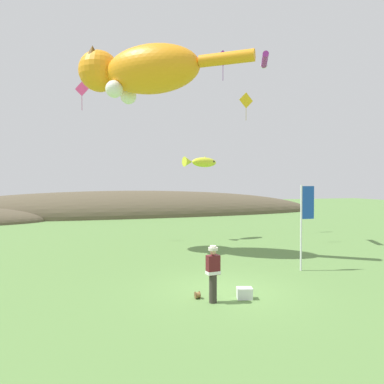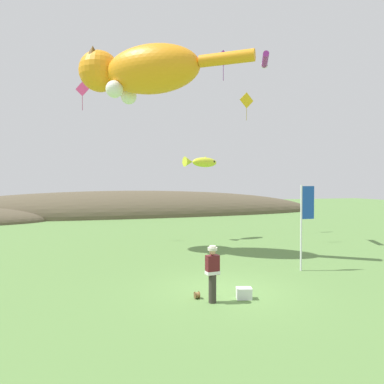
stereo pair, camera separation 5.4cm
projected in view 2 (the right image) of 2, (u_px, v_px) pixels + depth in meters
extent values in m
plane|color=#5B8442|center=(225.00, 291.00, 11.76)|extent=(120.00, 120.00, 0.00)
ellipsoid|color=brown|center=(129.00, 215.00, 40.56)|extent=(49.53, 10.52, 5.72)
cylinder|color=#332D28|center=(212.00, 289.00, 10.61)|extent=(0.24, 0.24, 0.88)
cube|color=#59191E|center=(212.00, 265.00, 10.59)|extent=(0.42, 0.28, 0.60)
cube|color=white|center=(212.00, 273.00, 10.60)|extent=(0.45, 0.30, 0.10)
sphere|color=tan|center=(212.00, 252.00, 10.58)|extent=(0.20, 0.20, 0.20)
cylinder|color=beige|center=(212.00, 249.00, 10.58)|extent=(0.30, 0.30, 0.09)
cylinder|color=beige|center=(212.00, 247.00, 10.58)|extent=(0.20, 0.20, 0.07)
cylinder|color=olive|center=(197.00, 295.00, 10.99)|extent=(0.14, 0.17, 0.17)
cylinder|color=brown|center=(195.00, 295.00, 10.97)|extent=(0.02, 0.23, 0.23)
cylinder|color=brown|center=(199.00, 295.00, 11.01)|extent=(0.02, 0.23, 0.23)
cube|color=white|center=(244.00, 294.00, 10.96)|extent=(0.55, 0.44, 0.30)
cube|color=white|center=(244.00, 289.00, 10.96)|extent=(0.56, 0.44, 0.06)
cylinder|color=silver|center=(301.00, 228.00, 14.46)|extent=(0.08, 0.08, 3.65)
cube|color=#1E4CB2|center=(308.00, 203.00, 14.53)|extent=(0.60, 0.03, 1.40)
ellipsoid|color=orange|center=(152.00, 70.00, 17.81)|extent=(5.80, 5.23, 2.47)
ellipsoid|color=white|center=(148.00, 79.00, 17.90)|extent=(3.61, 3.18, 1.36)
sphere|color=orange|center=(99.00, 71.00, 18.83)|extent=(2.22, 2.22, 2.22)
cone|color=#55330A|center=(93.00, 52.00, 18.23)|extent=(1.10, 1.10, 0.74)
cone|color=#55330A|center=(106.00, 60.00, 19.39)|extent=(1.10, 1.10, 0.74)
sphere|color=white|center=(114.00, 89.00, 17.71)|extent=(0.89, 0.89, 0.89)
sphere|color=white|center=(129.00, 96.00, 19.12)|extent=(0.89, 0.89, 0.89)
cylinder|color=orange|center=(227.00, 58.00, 16.53)|extent=(2.56, 2.06, 0.59)
ellipsoid|color=yellow|center=(205.00, 162.00, 22.94)|extent=(1.96, 1.11, 0.65)
cone|color=yellow|center=(189.00, 162.00, 22.32)|extent=(0.73, 0.77, 0.65)
cone|color=yellow|center=(205.00, 158.00, 22.96)|extent=(0.37, 0.37, 0.31)
sphere|color=black|center=(214.00, 162.00, 23.04)|extent=(0.15, 0.15, 0.15)
cylinder|color=#8C268C|center=(265.00, 60.00, 20.94)|extent=(1.18, 1.93, 0.36)
torus|color=white|center=(264.00, 65.00, 21.91)|extent=(0.42, 0.24, 0.44)
cube|color=#E53F8C|center=(82.00, 89.00, 21.68)|extent=(0.84, 0.39, 0.92)
cylinder|color=black|center=(82.00, 89.00, 21.70)|extent=(0.57, 0.27, 0.02)
cube|color=#A02C62|center=(82.00, 103.00, 21.71)|extent=(0.03, 0.02, 0.90)
cube|color=purple|center=(223.00, 58.00, 21.11)|extent=(0.99, 0.06, 0.99)
cylinder|color=black|center=(223.00, 58.00, 21.12)|extent=(0.66, 0.05, 0.02)
cube|color=#6B1A7C|center=(223.00, 73.00, 21.13)|extent=(0.03, 0.01, 0.90)
cube|color=yellow|center=(247.00, 100.00, 25.61)|extent=(1.20, 0.16, 1.20)
cylinder|color=black|center=(247.00, 100.00, 25.63)|extent=(0.80, 0.11, 0.02)
cube|color=#A98511|center=(247.00, 114.00, 25.64)|extent=(0.03, 0.01, 0.90)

